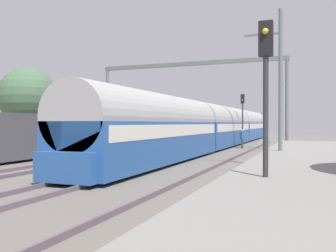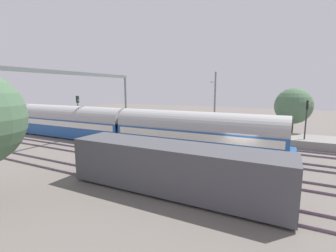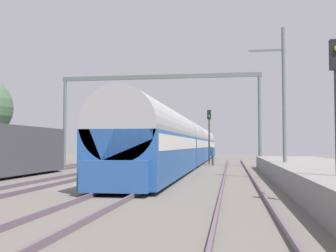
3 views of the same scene
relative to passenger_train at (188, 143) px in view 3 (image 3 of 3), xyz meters
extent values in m
plane|color=#67615A|center=(-2.17, -20.74, -1.97)|extent=(120.00, 120.00, 0.00)
cube|color=#645360|center=(-5.05, -20.74, -1.89)|extent=(0.08, 60.00, 0.16)
cube|color=#645360|center=(-3.62, -20.74, -1.89)|extent=(0.08, 60.00, 0.16)
cube|color=#645360|center=(-0.72, -20.74, -1.89)|extent=(0.08, 60.00, 0.16)
cube|color=#645360|center=(0.72, -20.74, -1.89)|extent=(0.08, 60.00, 0.16)
cube|color=#645360|center=(3.62, -20.74, -1.89)|extent=(0.08, 60.00, 0.16)
cube|color=#645360|center=(5.05, -20.74, -1.89)|extent=(0.08, 60.00, 0.16)
cube|color=gray|center=(8.15, -18.74, -1.52)|extent=(4.40, 28.00, 0.90)
cube|color=#28569E|center=(0.00, -16.31, -0.71)|extent=(2.90, 16.00, 2.20)
cube|color=silver|center=(0.00, -16.31, -0.08)|extent=(2.93, 15.36, 0.64)
cylinder|color=#A4A4A4|center=(0.00, -16.31, 0.59)|extent=(2.84, 16.00, 2.84)
cube|color=#28569E|center=(0.00, 0.04, -0.71)|extent=(2.90, 16.00, 2.20)
cube|color=silver|center=(0.00, 0.04, -0.08)|extent=(2.93, 15.36, 0.64)
cylinder|color=#A4A4A4|center=(0.00, 0.04, 0.59)|extent=(2.84, 16.00, 2.84)
cube|color=#28569E|center=(0.00, 16.39, -0.71)|extent=(2.90, 16.00, 2.20)
cube|color=silver|center=(0.00, 16.39, -0.08)|extent=(2.93, 15.36, 0.64)
cylinder|color=#A4A4A4|center=(0.00, 16.39, 0.59)|extent=(2.84, 16.00, 2.84)
cube|color=#28569E|center=(0.00, -24.56, -1.26)|extent=(2.40, 0.50, 1.10)
cylinder|color=#3B3B3B|center=(2.37, -1.82, -1.55)|extent=(0.25, 0.25, 0.85)
cube|color=#285684|center=(2.37, -1.82, -0.80)|extent=(0.42, 0.47, 0.64)
sphere|color=tan|center=(2.37, -1.82, -0.36)|extent=(0.24, 0.24, 0.24)
cube|color=black|center=(7.06, -25.68, 2.47)|extent=(0.36, 0.20, 0.90)
cylinder|color=#2D2D33|center=(1.92, 0.97, 0.14)|extent=(0.14, 0.14, 4.23)
cube|color=black|center=(1.92, 0.97, 2.70)|extent=(0.36, 0.20, 0.90)
sphere|color=#19D133|center=(1.92, 0.85, 2.56)|extent=(0.16, 0.16, 0.16)
cylinder|color=slate|center=(-10.67, -3.56, 1.78)|extent=(0.28, 0.28, 7.50)
cylinder|color=slate|center=(6.34, -3.56, 1.78)|extent=(0.28, 0.28, 7.50)
cube|color=slate|center=(-2.17, -3.56, 5.71)|extent=(17.41, 0.24, 0.36)
cylinder|color=slate|center=(6.74, -16.21, 2.03)|extent=(0.20, 0.20, 8.00)
cube|color=slate|center=(5.84, -16.21, 4.83)|extent=(1.80, 0.10, 0.10)
camera|label=1|loc=(8.12, -35.36, 0.31)|focal=39.25mm
camera|label=2|loc=(-20.74, -23.99, 4.11)|focal=25.38mm
camera|label=3|loc=(3.98, -38.29, -0.18)|focal=44.00mm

